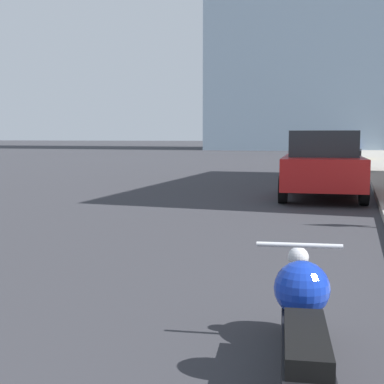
# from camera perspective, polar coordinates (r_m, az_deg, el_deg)

# --- Properties ---
(sidewalk) EXTENTS (2.40, 240.00, 0.15)m
(sidewalk) POSITION_cam_1_polar(r_m,az_deg,el_deg) (38.87, 19.45, 3.41)
(sidewalk) COLOR #9E998E
(sidewalk) RESTS_ON ground_plane
(motorcycle) EXTENTS (0.65, 2.68, 0.78)m
(motorcycle) POSITION_cam_1_polar(r_m,az_deg,el_deg) (3.25, 11.73, -15.17)
(motorcycle) COLOR black
(motorcycle) RESTS_ON ground_plane
(parked_car_red) EXTENTS (2.22, 4.14, 1.69)m
(parked_car_red) POSITION_cam_1_polar(r_m,az_deg,el_deg) (13.79, 13.75, 2.84)
(parked_car_red) COLOR red
(parked_car_red) RESTS_ON ground_plane
(parked_car_black) EXTENTS (1.91, 3.84, 1.74)m
(parked_car_black) POSITION_cam_1_polar(r_m,az_deg,el_deg) (23.79, 15.51, 4.04)
(parked_car_black) COLOR black
(parked_car_black) RESTS_ON ground_plane
(parked_car_yellow) EXTENTS (1.91, 4.30, 1.76)m
(parked_car_yellow) POSITION_cam_1_polar(r_m,az_deg,el_deg) (35.88, 15.88, 4.59)
(parked_car_yellow) COLOR gold
(parked_car_yellow) RESTS_ON ground_plane
(parked_car_silver) EXTENTS (2.14, 4.19, 1.69)m
(parked_car_silver) POSITION_cam_1_polar(r_m,az_deg,el_deg) (48.45, 15.93, 4.85)
(parked_car_silver) COLOR #BCBCC1
(parked_car_silver) RESTS_ON ground_plane
(parked_car_blue) EXTENTS (1.95, 4.25, 1.70)m
(parked_car_blue) POSITION_cam_1_polar(r_m,az_deg,el_deg) (61.01, 16.43, 5.01)
(parked_car_blue) COLOR #1E3899
(parked_car_blue) RESTS_ON ground_plane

